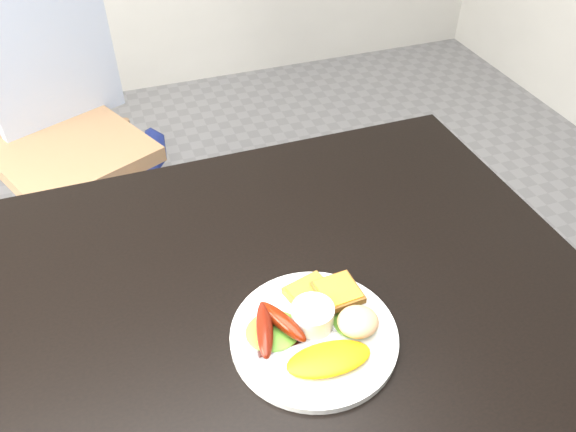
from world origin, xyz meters
The scene contains 13 objects.
dining_table centered at (0.00, 0.00, 0.73)m, with size 1.20×0.80×0.04m, color black.
dining_chair centered at (-0.29, 1.00, 0.45)m, with size 0.42×0.42×0.05m, color #9E7450.
plate centered at (0.08, -0.13, 0.76)m, with size 0.26×0.26×0.01m, color white.
lettuce_left centered at (0.02, -0.10, 0.77)m, with size 0.09×0.08×0.01m, color #4B8D19.
lettuce_right centered at (0.15, -0.13, 0.77)m, with size 0.07×0.06×0.01m, color #308D25.
omelette centered at (0.08, -0.18, 0.77)m, with size 0.13×0.06×0.02m, color yellow.
sausage_a centered at (0.01, -0.11, 0.78)m, with size 0.03×0.11×0.03m, color maroon.
sausage_b centered at (0.04, -0.10, 0.78)m, with size 0.02×0.10×0.02m, color #6B2303.
ramekin centered at (0.08, -0.11, 0.78)m, with size 0.07×0.07×0.04m, color white.
toast_a centered at (0.10, -0.06, 0.77)m, with size 0.07×0.07×0.01m, color brown.
toast_b centered at (0.14, -0.08, 0.78)m, with size 0.07×0.07×0.01m, color brown.
potato_salad centered at (0.14, -0.15, 0.79)m, with size 0.06×0.06×0.03m, color beige.
fork centered at (0.04, -0.13, 0.76)m, with size 0.17×0.01×0.00m, color #ADAFB7.
Camera 1 is at (-0.13, -0.62, 1.46)m, focal length 35.00 mm.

